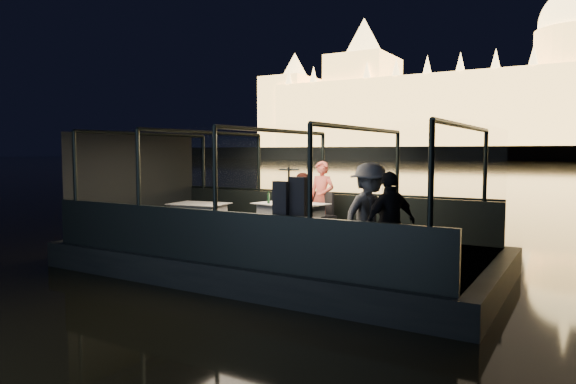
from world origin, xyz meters
The scene contains 29 objects.
river_water centered at (0.00, 80.00, 0.00)m, with size 500.00×500.00×0.00m, color black.
boat_hull centered at (0.00, 0.00, 0.00)m, with size 8.60×4.40×1.00m, color black.
boat_deck centered at (0.00, 0.00, 0.48)m, with size 8.00×4.00×0.04m, color black.
gunwale_port centered at (0.00, 2.00, 0.95)m, with size 8.00×0.08×0.90m, color black.
gunwale_starboard centered at (0.00, -2.00, 0.95)m, with size 8.00×0.08×0.90m, color black.
cabin_glass_port centered at (0.00, 2.00, 2.10)m, with size 8.00×0.02×1.40m, color #99B2B2, non-canonical shape.
cabin_glass_starboard centered at (0.00, -2.00, 2.10)m, with size 8.00×0.02×1.40m, color #99B2B2, non-canonical shape.
cabin_roof_glass centered at (0.00, 0.00, 2.80)m, with size 8.00×4.00×0.02m, color #99B2B2, non-canonical shape.
end_wall_fore centered at (-4.00, 0.00, 1.65)m, with size 0.02×4.00×2.30m, color black, non-canonical shape.
end_wall_aft centered at (4.00, 0.00, 1.65)m, with size 0.02×4.00×2.30m, color black, non-canonical shape.
canopy_ribs centered at (0.00, 0.00, 1.65)m, with size 8.00×4.00×2.30m, color black, non-canonical shape.
embankment centered at (0.00, 210.00, 1.00)m, with size 400.00×140.00×6.00m, color #423D33.
parliament_building centered at (0.00, 175.00, 29.00)m, with size 220.00×32.00×60.00m, color #F2D18C, non-canonical shape.
dining_table_central centered at (-0.21, 0.86, 0.89)m, with size 1.45×1.05×0.77m, color silver.
dining_table_aft centered at (-2.51, 0.53, 0.89)m, with size 1.28×0.93×0.68m, color white.
chair_port_left centered at (-0.21, 1.42, 0.95)m, with size 0.45×0.45×0.97m, color black.
chair_port_right centered at (0.34, 1.31, 0.95)m, with size 0.46×0.46×0.98m, color black.
coat_stand centered at (1.29, -1.75, 1.40)m, with size 0.46×0.37×1.65m, color black, non-canonical shape.
person_woman_coral centered at (0.19, 1.58, 1.25)m, with size 0.60×0.40×1.68m, color #ED6756.
person_man_maroon centered at (-0.27, 1.58, 1.25)m, with size 0.67×0.52×1.40m, color #3E1611.
passenger_stripe centered at (2.36, -1.00, 1.35)m, with size 1.11×0.63×1.71m, color silver.
passenger_dark centered at (2.82, -1.34, 1.35)m, with size 0.94×0.39×1.60m, color black.
wine_bottle centered at (-0.60, 0.59, 1.42)m, with size 0.06×0.06×0.27m, color #13341B.
bread_basket centered at (-0.38, 0.94, 1.31)m, with size 0.22×0.22×0.09m, color olive.
amber_candle centered at (0.15, 0.73, 1.31)m, with size 0.06×0.06×0.08m, color #F1A13C.
plate_near centered at (0.37, 0.68, 1.27)m, with size 0.27×0.27×0.02m, color white.
plate_far centered at (-0.28, 1.03, 1.27)m, with size 0.22×0.22×0.01m, color silver.
wine_glass_white centered at (-0.37, 0.69, 1.36)m, with size 0.07×0.07×0.20m, color white, non-canonical shape.
wine_glass_red centered at (0.15, 1.04, 1.36)m, with size 0.06×0.06×0.19m, color silver, non-canonical shape.
Camera 1 is at (5.40, -8.74, 2.38)m, focal length 32.00 mm.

